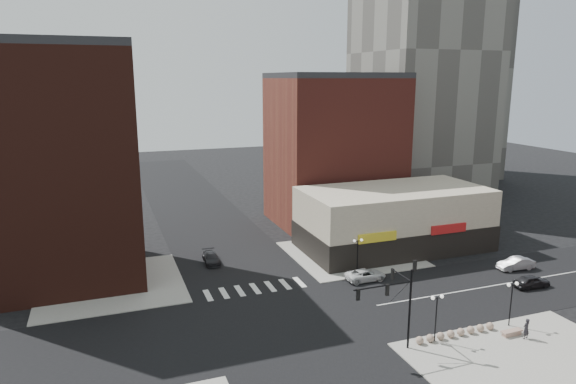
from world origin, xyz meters
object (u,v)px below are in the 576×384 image
traffic_signal (398,293)px  dark_sedan_east (532,281)px  street_lamp_se_a (437,306)px  dark_sedan_north (211,258)px  street_lamp_ne (358,247)px  stone_bench (512,333)px  street_lamp_se_b (512,293)px  white_suv (366,275)px  pedestrian (526,329)px  silver_sedan (516,264)px

traffic_signal → dark_sedan_east: (20.66, 6.10, -4.27)m
street_lamp_se_a → dark_sedan_north: street_lamp_se_a is taller
street_lamp_ne → stone_bench: size_ratio=2.08×
traffic_signal → street_lamp_se_a: (3.76, -0.17, -1.67)m
street_lamp_se_b → dark_sedan_north: size_ratio=0.96×
street_lamp_se_a → dark_sedan_north: 29.23m
street_lamp_se_a → dark_sedan_east: street_lamp_se_a is taller
street_lamp_ne → white_suv: bearing=-86.9°
dark_sedan_north → pedestrian: (21.42, -27.97, 0.41)m
street_lamp_ne → stone_bench: bearing=-71.4°
street_lamp_se_b → white_suv: size_ratio=0.90×
street_lamp_ne → pedestrian: 19.64m
pedestrian → silver_sedan: bearing=-140.1°
dark_sedan_east → stone_bench: (-10.00, -7.77, -0.33)m
white_suv → dark_sedan_east: size_ratio=1.14×
street_lamp_se_b → traffic_signal: bearing=179.2°
silver_sedan → dark_sedan_north: 36.21m
silver_sedan → white_suv: bearing=-95.2°
white_suv → pedestrian: (6.47, -16.55, 0.40)m
dark_sedan_east → silver_sedan: silver_sedan is taller
pedestrian → stone_bench: 1.29m
silver_sedan → stone_bench: bearing=-40.1°
pedestrian → traffic_signal: bearing=-21.5°
stone_bench → dark_sedan_east: bearing=36.9°
street_lamp_se_a → street_lamp_ne: bearing=86.4°
traffic_signal → dark_sedan_north: bearing=111.6°
silver_sedan → street_lamp_se_a: bearing=-55.7°
dark_sedan_east → white_suv: bearing=65.6°
traffic_signal → silver_sedan: 25.83m
white_suv → silver_sedan: 18.47m
street_lamp_se_b → street_lamp_ne: 17.46m
dark_sedan_east → pedestrian: size_ratio=2.20×
street_lamp_se_a → traffic_signal: bearing=177.4°
traffic_signal → street_lamp_se_b: size_ratio=1.87×
dark_sedan_east → silver_sedan: bearing=-24.7°
white_suv → street_lamp_se_a: bearing=175.1°
street_lamp_se_a → street_lamp_ne: (1.00, 16.00, 0.00)m
dark_sedan_north → pedestrian: pedestrian is taller
street_lamp_se_a → white_suv: street_lamp_se_a is taller
traffic_signal → street_lamp_ne: traffic_signal is taller
street_lamp_se_b → street_lamp_ne: same height
dark_sedan_east → street_lamp_se_b: bearing=127.3°
dark_sedan_east → silver_sedan: (2.40, 4.75, 0.03)m
street_lamp_se_a → pedestrian: size_ratio=2.25×
dark_sedan_north → pedestrian: 35.23m
street_lamp_se_a → white_suv: 14.46m
street_lamp_se_b → dark_sedan_east: size_ratio=1.02×
street_lamp_ne → white_suv: (0.10, -1.82, -2.65)m
street_lamp_ne → silver_sedan: (18.29, -4.98, -2.57)m
street_lamp_ne → pedestrian: size_ratio=2.25×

